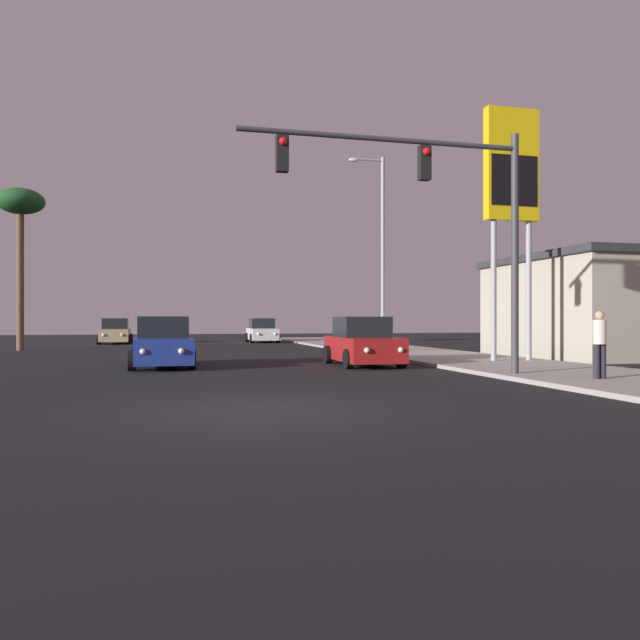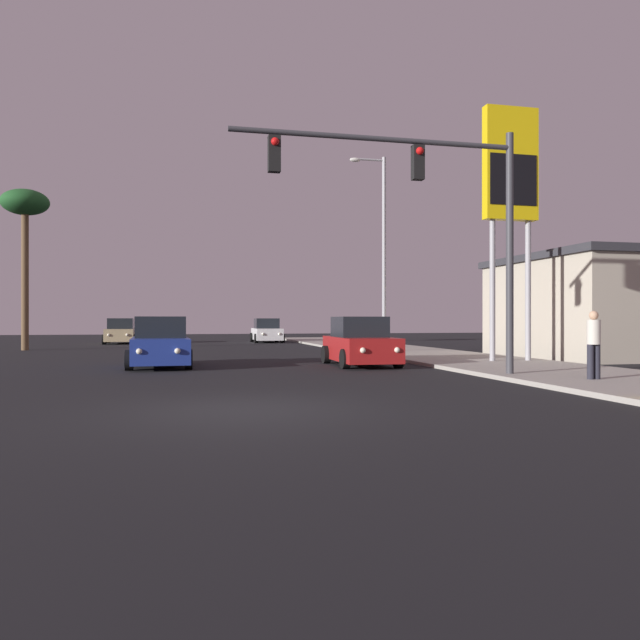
# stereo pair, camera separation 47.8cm
# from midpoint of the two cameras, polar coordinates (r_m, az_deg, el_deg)

# --- Properties ---
(ground_plane) EXTENTS (120.00, 120.00, 0.00)m
(ground_plane) POSITION_cam_midpoint_polar(r_m,az_deg,el_deg) (11.00, -5.66, -8.18)
(ground_plane) COLOR black
(sidewalk_right) EXTENTS (5.00, 60.00, 0.12)m
(sidewalk_right) POSITION_cam_midpoint_polar(r_m,az_deg,el_deg) (23.53, 14.65, -3.67)
(sidewalk_right) COLOR #9E998E
(sidewalk_right) RESTS_ON ground
(building_gas_station) EXTENTS (10.30, 8.30, 4.30)m
(building_gas_station) POSITION_cam_midpoint_polar(r_m,az_deg,el_deg) (30.09, 27.15, 1.13)
(building_gas_station) COLOR #B2A893
(building_gas_station) RESTS_ON ground
(car_tan) EXTENTS (2.04, 4.32, 1.68)m
(car_tan) POSITION_cam_midpoint_polar(r_m,az_deg,el_deg) (43.43, -17.45, -1.06)
(car_tan) COLOR tan
(car_tan) RESTS_ON ground
(car_white) EXTENTS (2.04, 4.33, 1.68)m
(car_white) POSITION_cam_midpoint_polar(r_m,az_deg,el_deg) (44.01, -4.59, -1.05)
(car_white) COLOR silver
(car_white) RESTS_ON ground
(car_blue) EXTENTS (2.04, 4.34, 1.68)m
(car_blue) POSITION_cam_midpoint_polar(r_m,az_deg,el_deg) (21.42, -13.78, -2.15)
(car_blue) COLOR navy
(car_blue) RESTS_ON ground
(car_red) EXTENTS (2.04, 4.34, 1.68)m
(car_red) POSITION_cam_midpoint_polar(r_m,az_deg,el_deg) (21.50, 4.33, -2.14)
(car_red) COLOR maroon
(car_red) RESTS_ON ground
(traffic_light_mast) EXTENTS (7.66, 0.36, 6.50)m
(traffic_light_mast) POSITION_cam_midpoint_polar(r_m,az_deg,el_deg) (16.94, 11.17, 10.82)
(traffic_light_mast) COLOR #38383D
(traffic_light_mast) RESTS_ON sidewalk_right
(street_lamp) EXTENTS (1.74, 0.24, 9.00)m
(street_lamp) POSITION_cam_midpoint_polar(r_m,az_deg,el_deg) (29.23, 6.10, 6.98)
(street_lamp) COLOR #99999E
(street_lamp) RESTS_ON sidewalk_right
(gas_station_sign) EXTENTS (2.00, 0.42, 9.00)m
(gas_station_sign) POSITION_cam_midpoint_polar(r_m,az_deg,el_deg) (23.76, 17.59, 12.28)
(gas_station_sign) COLOR #99999E
(gas_station_sign) RESTS_ON sidewalk_right
(pedestrian_on_sidewalk) EXTENTS (0.34, 0.32, 1.67)m
(pedestrian_on_sidewalk) POSITION_cam_midpoint_polar(r_m,az_deg,el_deg) (16.71, 24.50, -1.82)
(pedestrian_on_sidewalk) COLOR #23232D
(pedestrian_on_sidewalk) RESTS_ON sidewalk_right
(palm_tree_mid) EXTENTS (2.40, 2.40, 8.33)m
(palm_tree_mid) POSITION_cam_midpoint_polar(r_m,az_deg,el_deg) (36.03, -25.02, 9.04)
(palm_tree_mid) COLOR brown
(palm_tree_mid) RESTS_ON ground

